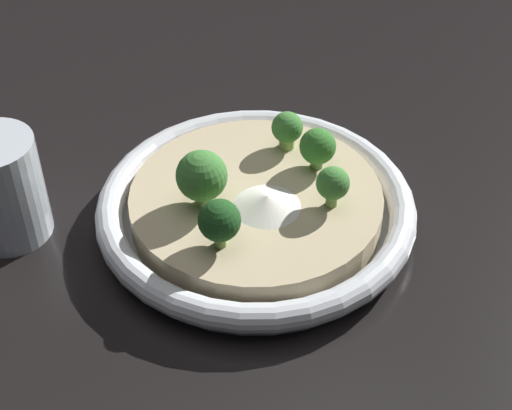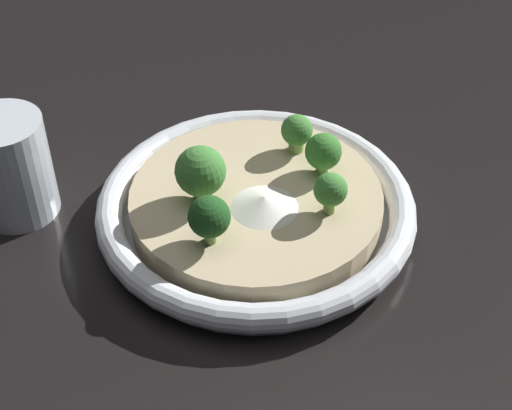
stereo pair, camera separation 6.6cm
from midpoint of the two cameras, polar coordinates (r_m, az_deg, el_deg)
ground_plane at (r=0.67m, az=-2.80°, el=-1.49°), size 6.00×6.00×0.00m
risotto_bowl at (r=0.66m, az=-2.85°, el=-0.35°), size 0.27×0.27×0.03m
cheese_sprinkle at (r=0.63m, az=-1.89°, el=0.25°), size 0.06×0.06×0.01m
broccoli_back_left at (r=0.59m, az=-5.87°, el=-1.32°), size 0.03×0.03×0.04m
broccoli_back at (r=0.62m, az=-6.99°, el=1.94°), size 0.04×0.04×0.05m
broccoli_front_left at (r=0.62m, az=2.62°, el=1.40°), size 0.03×0.03×0.04m
broccoli_front_right at (r=0.69m, az=-0.46°, el=5.46°), size 0.03×0.03×0.04m
broccoli_front at (r=0.66m, az=1.68°, el=4.13°), size 0.03×0.03×0.04m
drinking_glass at (r=0.68m, az=-20.72°, el=1.02°), size 0.07×0.07×0.09m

